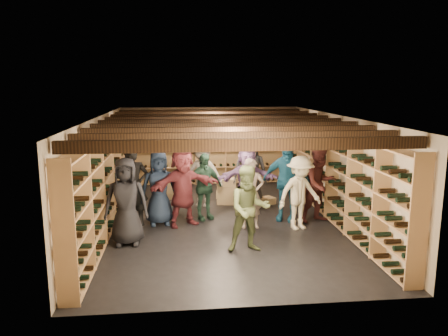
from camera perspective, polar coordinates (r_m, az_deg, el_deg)
ground at (r=10.19m, az=-0.17°, el=-6.88°), size 8.00×8.00×0.00m
walls at (r=9.89m, az=-0.17°, el=-0.25°), size 5.52×8.02×2.40m
ceiling at (r=9.72m, az=-0.17°, el=6.71°), size 5.50×8.00×0.01m
ceiling_joists at (r=9.74m, az=-0.17°, el=5.88°), size 5.40×7.12×0.18m
wine_rack_left at (r=9.99m, az=-15.00°, el=-1.24°), size 0.32×7.50×2.15m
wine_rack_right at (r=10.48m, az=13.95°, el=-0.63°), size 0.32×7.50×2.15m
wine_rack_back at (r=13.67m, az=-1.78°, el=2.35°), size 4.70×0.30×2.15m
crate_stack_left at (r=12.15m, az=-6.91°, el=-2.76°), size 0.51×0.34×0.51m
crate_stack_right at (r=11.50m, az=0.30°, el=-3.03°), size 0.55×0.40×0.68m
crate_loose at (r=11.58m, az=5.35°, el=-4.29°), size 0.59×0.51×0.17m
person_0 at (r=8.72m, az=-12.66°, el=-4.30°), size 0.86×0.57×1.74m
person_1 at (r=9.84m, az=-11.71°, el=-2.37°), size 0.74×0.58×1.78m
person_2 at (r=8.19m, az=3.29°, el=-5.37°), size 0.82×0.65×1.64m
person_3 at (r=9.57m, az=9.87°, el=-3.22°), size 1.18×0.90×1.61m
person_4 at (r=10.10m, az=8.12°, el=-1.70°), size 1.18×0.86×1.85m
person_5 at (r=9.68m, az=-5.39°, el=-2.48°), size 1.70×1.15×1.76m
person_6 at (r=9.84m, az=-8.49°, el=-2.62°), size 0.87×0.61×1.66m
person_7 at (r=9.53m, az=3.57°, el=-3.35°), size 0.57×0.38×1.54m
person_8 at (r=10.12m, az=12.39°, el=-2.05°), size 1.04×0.93×1.78m
person_9 at (r=11.20m, az=-2.86°, el=-0.75°), size 1.24×0.95×1.70m
person_10 at (r=10.11m, az=-2.66°, el=-2.44°), size 0.99×0.71×1.56m
person_11 at (r=10.66m, az=3.01°, el=-1.53°), size 1.53×0.53×1.64m
person_12 at (r=11.32m, az=3.45°, el=-0.37°), size 0.98×0.75×1.80m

